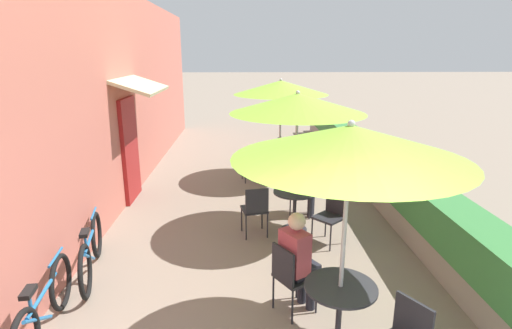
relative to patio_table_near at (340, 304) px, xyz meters
name	(u,v)px	position (x,y,z in m)	size (l,w,h in m)	color
cafe_facade_wall	(126,95)	(-3.43, 5.08, 1.59)	(0.98, 14.46, 4.20)	#C66B5B
planter_hedge	(368,163)	(1.86, 5.11, 0.04)	(0.60, 13.46, 1.01)	gray
patio_table_near	(340,304)	(0.00, 0.00, 0.00)	(0.74, 0.74, 0.71)	#28282D
patio_umbrella_near	(350,143)	(0.00, 0.00, 1.68)	(2.18, 2.18, 2.39)	#B7B7BC
cafe_chair_near_left	(290,274)	(-0.44, 0.56, 0.02)	(0.55, 0.55, 0.87)	#232328
seated_patron_near_left	(298,258)	(-0.35, 0.62, 0.19)	(0.51, 0.48, 1.25)	#23232D
patio_table_mid	(295,203)	(-0.10, 2.82, 0.00)	(0.74, 0.74, 0.71)	#28282D
patio_umbrella_mid	(298,104)	(-0.10, 2.82, 1.68)	(2.18, 2.18, 2.39)	#B7B7BC
cafe_chair_mid_left	(255,207)	(-0.78, 2.60, 0.02)	(0.47, 0.47, 0.87)	#232328
cafe_chair_mid_right	(332,212)	(0.43, 2.35, 0.02)	(0.56, 0.56, 0.87)	#232328
cafe_chair_mid_back	(298,188)	(0.04, 3.52, 0.02)	(0.50, 0.50, 0.87)	#232328
seated_patron_mid_back	(304,180)	(0.15, 3.49, 0.19)	(0.48, 0.43, 1.25)	#23232D
patio_table_far	(280,159)	(-0.10, 5.74, 0.00)	(0.74, 0.74, 0.71)	#28282D
patio_umbrella_far	(281,88)	(-0.10, 5.74, 1.68)	(2.18, 2.18, 2.39)	#B7B7BC
cafe_chair_far_left	(305,163)	(0.43, 5.27, 0.02)	(0.56, 0.56, 0.87)	#232328
cafe_chair_far_right	(283,151)	(0.05, 6.44, 0.02)	(0.50, 0.50, 0.87)	#232328
cafe_chair_far_back	(252,161)	(-0.78, 5.52, 0.02)	(0.47, 0.47, 0.87)	#232328
coffee_cup_far	(287,149)	(0.06, 5.68, 0.25)	(0.07, 0.07, 0.09)	#B73D3D
bicycle_leaning	(44,308)	(-3.09, 0.23, -0.15)	(0.26, 1.73, 0.76)	black
bicycle_second	(91,251)	(-3.06, 1.49, -0.14)	(0.43, 1.73, 0.78)	black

